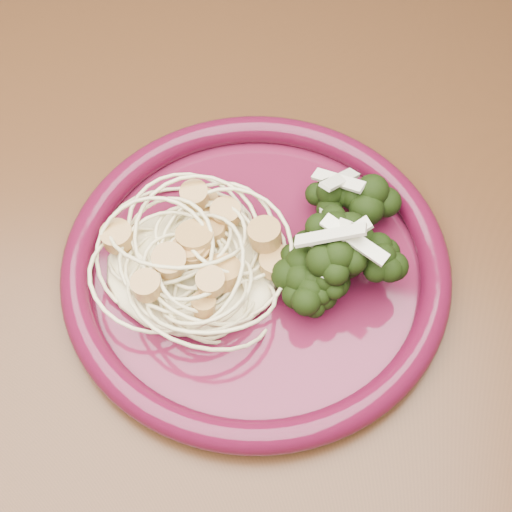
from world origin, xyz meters
The scene contains 6 objects.
dining_table centered at (0.00, 0.00, 0.65)m, with size 1.20×0.80×0.75m.
dinner_plate centered at (0.10, -0.03, 0.76)m, with size 0.31×0.31×0.02m.
spaghetti_pile centered at (0.06, -0.04, 0.77)m, with size 0.12×0.10×0.03m, color beige.
scallop_cluster centered at (0.06, -0.04, 0.80)m, with size 0.12×0.12×0.04m, color tan, non-canonical shape.
broccoli_pile centered at (0.15, -0.02, 0.78)m, with size 0.08×0.13×0.04m, color black.
onion_garnish centered at (0.15, -0.02, 0.81)m, with size 0.05×0.08×0.05m, color beige, non-canonical shape.
Camera 1 is at (0.14, -0.28, 1.16)m, focal length 50.00 mm.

